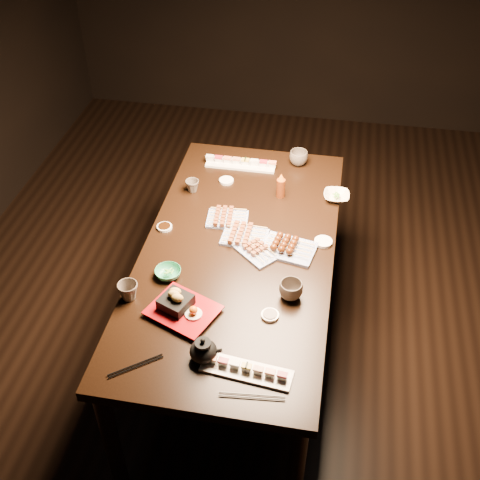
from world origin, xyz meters
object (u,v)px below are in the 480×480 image
sushi_platter_near (246,369)px  sushi_platter_far (241,162)px  yakitori_plate_left (227,216)px  edamame_bowl_cream (336,196)px  yakitori_plate_center (245,234)px  teacup_near_left (128,291)px  condiment_bottle (281,185)px  yakitori_plate_right (258,249)px  edamame_bowl_green (168,273)px  dining_table (238,305)px  teapot (203,349)px  tempura_tray (183,305)px  teacup_far_left (192,186)px  teacup_mid_right (291,290)px  teacup_far_right (299,158)px

sushi_platter_near → sushi_platter_far: size_ratio=0.91×
yakitori_plate_left → edamame_bowl_cream: bearing=23.6°
yakitori_plate_center → teacup_near_left: size_ratio=2.44×
yakitori_plate_left → condiment_bottle: size_ratio=1.45×
yakitori_plate_right → yakitori_plate_left: size_ratio=0.96×
teacup_near_left → yakitori_plate_left: bearing=62.6°
yakitori_plate_right → edamame_bowl_green: yakitori_plate_right is taller
dining_table → teapot: 0.78m
sushi_platter_near → edamame_bowl_cream: bearing=83.0°
tempura_tray → teacup_far_left: size_ratio=3.82×
edamame_bowl_green → teapot: size_ratio=0.92×
dining_table → edamame_bowl_cream: edamame_bowl_cream is taller
edamame_bowl_cream → teapot: 1.23m
teacup_mid_right → condiment_bottle: condiment_bottle is taller
teacup_mid_right → condiment_bottle: bearing=100.7°
teapot → teacup_near_left: bearing=143.4°
yakitori_plate_right → teacup_far_left: size_ratio=2.71×
sushi_platter_far → yakitori_plate_center: (0.13, -0.62, 0.00)m
dining_table → yakitori_plate_left: (-0.09, 0.21, 0.40)m
edamame_bowl_green → edamame_bowl_cream: 1.01m
teacup_far_right → condiment_bottle: bearing=-100.4°
edamame_bowl_green → teacup_near_left: bearing=-128.4°
edamame_bowl_green → teacup_mid_right: 0.56m
edamame_bowl_green → tempura_tray: (0.12, -0.21, 0.03)m
edamame_bowl_green → tempura_tray: 0.24m
tempura_tray → teapot: 0.26m
edamame_bowl_cream → teacup_near_left: bearing=-133.5°
teacup_far_left → teacup_far_right: teacup_far_right is taller
teacup_near_left → teapot: bearing=-33.6°
condiment_bottle → edamame_bowl_green: bearing=-121.2°
dining_table → yakitori_plate_right: (0.10, -0.01, 0.40)m
dining_table → sushi_platter_near: (0.16, -0.69, 0.40)m
yakitori_plate_left → teapot: size_ratio=1.58×
yakitori_plate_left → teacup_far_left: 0.31m
edamame_bowl_cream → teacup_far_left: bearing=-174.9°
sushi_platter_near → sushi_platter_far: sushi_platter_far is taller
teacup_far_right → yakitori_plate_right: bearing=-97.6°
sushi_platter_near → yakitori_plate_right: (-0.06, 0.69, 0.00)m
teapot → sushi_platter_far: bearing=91.2°
edamame_bowl_green → teacup_far_right: teacup_far_right is taller
sushi_platter_far → teapot: bearing=94.1°
teacup_mid_right → teacup_far_right: same height
edamame_bowl_green → edamame_bowl_cream: size_ratio=0.88×
tempura_tray → yakitori_plate_left: bearing=107.1°
yakitori_plate_center → edamame_bowl_green: bearing=-129.9°
sushi_platter_near → teacup_near_left: (-0.57, 0.30, 0.02)m
edamame_bowl_green → teacup_far_left: 0.66m
edamame_bowl_cream → dining_table: bearing=-131.4°
edamame_bowl_green → teacup_near_left: (-0.13, -0.16, 0.02)m
teacup_mid_right → teacup_far_right: (-0.08, 1.05, -0.00)m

